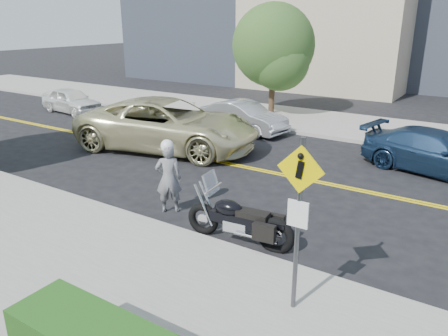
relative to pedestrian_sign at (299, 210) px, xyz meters
name	(u,v)px	position (x,y,z in m)	size (l,w,h in m)	color
ground_plane	(256,169)	(-4.20, 6.31, -1.96)	(120.00, 120.00, 0.00)	black
sidewalk_near	(74,270)	(-4.20, -1.19, -1.89)	(60.00, 5.00, 0.15)	#9E9B91
sidewalk_far	(333,124)	(-4.20, 13.81, -1.89)	(60.00, 5.00, 0.15)	#9E9B91
pedestrian_sign	(299,210)	(0.00, 0.00, 0.00)	(0.78, 0.08, 3.00)	#4C4C51
motorcyclist	(169,176)	(-4.48, 2.14, -0.99)	(0.80, 0.75, 1.96)	#9C9CA1
motorcycle	(239,210)	(-2.10, 1.71, -1.19)	(2.54, 0.77, 1.55)	black
suv	(168,125)	(-8.21, 6.60, -0.99)	(3.22, 6.99, 1.94)	beige
parked_car_white	(71,100)	(-16.99, 9.11, -1.31)	(1.54, 3.82, 1.30)	white
parked_car_silver	(244,117)	(-7.16, 10.51, -1.28)	(1.43, 4.10, 1.35)	#ABADB3
parked_car_blue	(437,152)	(0.88, 9.22, -1.27)	(1.94, 4.77, 1.38)	navy
tree_far_a	(273,45)	(-7.65, 14.19, 1.58)	(4.09, 4.09, 5.59)	#382619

